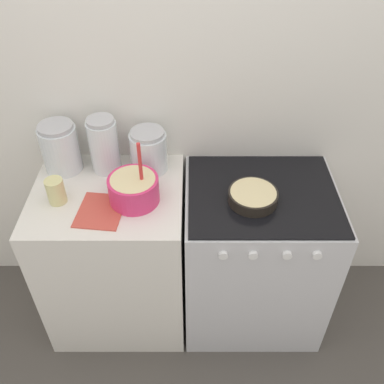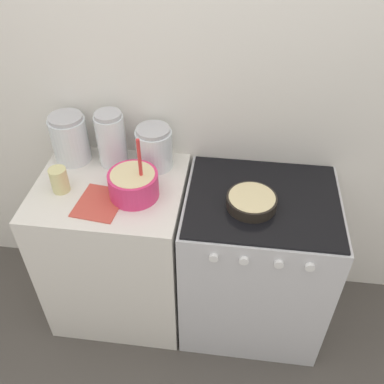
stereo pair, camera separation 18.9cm
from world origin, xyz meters
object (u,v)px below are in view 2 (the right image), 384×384
mixing_bowl (133,183)px  baking_pan (252,201)px  stove (254,262)px  tin_can (59,180)px  storage_jar_right (154,150)px  storage_jar_left (70,141)px  storage_jar_middle (112,142)px

mixing_bowl → baking_pan: mixing_bowl is taller
stove → mixing_bowl: size_ratio=2.89×
baking_pan → stove: bearing=45.3°
tin_can → mixing_bowl: bearing=1.4°
storage_jar_right → tin_can: bearing=-148.2°
storage_jar_left → storage_jar_middle: 0.21m
mixing_bowl → storage_jar_middle: 0.29m
stove → baking_pan: 0.48m
storage_jar_left → storage_jar_middle: size_ratio=0.89×
storage_jar_middle → tin_can: size_ratio=2.33×
mixing_bowl → stove: bearing=4.7°
baking_pan → storage_jar_middle: size_ratio=0.80×
mixing_bowl → storage_jar_middle: (-0.16, 0.24, 0.05)m
mixing_bowl → storage_jar_middle: mixing_bowl is taller
storage_jar_middle → tin_can: (-0.18, -0.24, -0.06)m
stove → storage_jar_left: bearing=168.8°
mixing_bowl → storage_jar_left: bearing=147.4°
tin_can → storage_jar_middle: bearing=52.9°
mixing_bowl → storage_jar_right: size_ratio=1.45×
stove → storage_jar_right: bearing=160.6°
stove → storage_jar_middle: (-0.74, 0.19, 0.56)m
storage_jar_middle → storage_jar_right: 0.21m
stove → storage_jar_left: 1.12m
mixing_bowl → baking_pan: bearing=-0.9°
mixing_bowl → storage_jar_left: 0.44m
stove → tin_can: bearing=-176.6°
storage_jar_left → stove: bearing=-11.2°
storage_jar_left → storage_jar_right: bearing=-0.0°
mixing_bowl → storage_jar_right: 0.24m
mixing_bowl → storage_jar_right: (0.05, 0.24, 0.02)m
baking_pan → tin_can: (-0.87, -0.00, 0.03)m
baking_pan → storage_jar_right: storage_jar_right is taller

